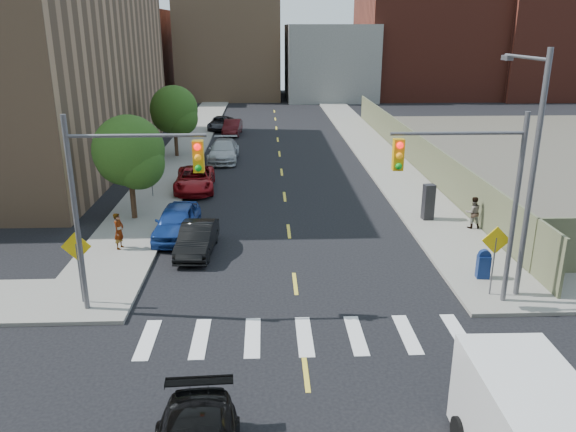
{
  "coord_description": "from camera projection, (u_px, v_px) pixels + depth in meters",
  "views": [
    {
      "loc": [
        -1.09,
        -12.12,
        9.61
      ],
      "look_at": [
        -0.18,
        10.45,
        2.0
      ],
      "focal_mm": 35.0,
      "sensor_mm": 36.0,
      "label": 1
    }
  ],
  "objects": [
    {
      "name": "signal_ne",
      "position": [
        474.0,
        185.0,
        19.05
      ],
      "size": [
        4.59,
        0.3,
        7.0
      ],
      "color": "#59595E",
      "rests_on": "ground"
    },
    {
      "name": "tree_west_near",
      "position": [
        129.0,
        155.0,
        28.36
      ],
      "size": [
        3.66,
        3.64,
        5.52
      ],
      "color": "#332114",
      "rests_on": "ground"
    },
    {
      "name": "tree_west_far",
      "position": [
        174.0,
        112.0,
        42.56
      ],
      "size": [
        3.66,
        3.64,
        5.52
      ],
      "color": "#332114",
      "rests_on": "ground"
    },
    {
      "name": "warn_sign_nw",
      "position": [
        77.0,
        255.0,
        19.8
      ],
      "size": [
        1.06,
        0.06,
        2.83
      ],
      "color": "#59595E",
      "rests_on": "ground"
    },
    {
      "name": "parked_car_silver",
      "position": [
        224.0,
        151.0,
        42.32
      ],
      "size": [
        2.23,
        5.36,
        1.55
      ],
      "primitive_type": "imported",
      "rotation": [
        0.0,
        0.0,
        -0.01
      ],
      "color": "#A1A5A9",
      "rests_on": "ground"
    },
    {
      "name": "streetlight_ne",
      "position": [
        529.0,
        159.0,
        19.76
      ],
      "size": [
        0.25,
        3.7,
        9.0
      ],
      "color": "#59595E",
      "rests_on": "ground"
    },
    {
      "name": "bg_bldg_center",
      "position": [
        329.0,
        62.0,
        79.58
      ],
      "size": [
        12.0,
        16.0,
        10.0
      ],
      "primitive_type": "cube",
      "color": "gray",
      "rests_on": "ground"
    },
    {
      "name": "mailbox",
      "position": [
        483.0,
        264.0,
        22.16
      ],
      "size": [
        0.51,
        0.41,
        1.19
      ],
      "rotation": [
        0.0,
        0.0,
        -0.07
      ],
      "color": "navy",
      "rests_on": "sidewalk_ne"
    },
    {
      "name": "ground",
      "position": [
        311.0,
        417.0,
        14.58
      ],
      "size": [
        160.0,
        160.0,
        0.0
      ],
      "primitive_type": "plane",
      "color": "black",
      "rests_on": "ground"
    },
    {
      "name": "bg_bldg_west",
      "position": [
        115.0,
        55.0,
        78.11
      ],
      "size": [
        14.0,
        18.0,
        12.0
      ],
      "primitive_type": "cube",
      "color": "#592319",
      "rests_on": "ground"
    },
    {
      "name": "pedestrian_west",
      "position": [
        119.0,
        231.0,
        25.04
      ],
      "size": [
        0.54,
        0.69,
        1.66
      ],
      "primitive_type": "imported",
      "rotation": [
        0.0,
        0.0,
        1.32
      ],
      "color": "gray",
      "rests_on": "sidewalk_nw"
    },
    {
      "name": "parked_car_grey",
      "position": [
        221.0,
        123.0,
        55.26
      ],
      "size": [
        2.5,
        4.81,
        1.29
      ],
      "primitive_type": "imported",
      "rotation": [
        0.0,
        0.0,
        -0.08
      ],
      "color": "black",
      "rests_on": "ground"
    },
    {
      "name": "warn_sign_ne",
      "position": [
        495.0,
        248.0,
        20.37
      ],
      "size": [
        1.06,
        0.06,
        2.83
      ],
      "color": "#59595E",
      "rests_on": "ground"
    },
    {
      "name": "parked_car_white",
      "position": [
        224.0,
        153.0,
        41.89
      ],
      "size": [
        1.9,
        4.04,
        1.34
      ],
      "primitive_type": "imported",
      "rotation": [
        0.0,
        0.0,
        -0.08
      ],
      "color": "silver",
      "rests_on": "ground"
    },
    {
      "name": "parked_car_black",
      "position": [
        197.0,
        239.0,
        24.98
      ],
      "size": [
        1.67,
        4.15,
        1.34
      ],
      "primitive_type": "imported",
      "rotation": [
        0.0,
        0.0,
        -0.06
      ],
      "color": "black",
      "rests_on": "ground"
    },
    {
      "name": "sidewalk_nw",
      "position": [
        196.0,
        133.0,
        53.56
      ],
      "size": [
        3.5,
        73.0,
        0.15
      ],
      "primitive_type": "cube",
      "color": "gray",
      "rests_on": "ground"
    },
    {
      "name": "fence_north",
      "position": [
        412.0,
        148.0,
        41.06
      ],
      "size": [
        0.12,
        44.0,
        2.5
      ],
      "primitive_type": "cube",
      "color": "#545A3F",
      "rests_on": "ground"
    },
    {
      "name": "pedestrian_east",
      "position": [
        473.0,
        212.0,
        27.65
      ],
      "size": [
        0.79,
        0.62,
        1.6
      ],
      "primitive_type": "imported",
      "rotation": [
        0.0,
        0.0,
        3.16
      ],
      "color": "gray",
      "rests_on": "sidewalk_ne"
    },
    {
      "name": "sidewalk_ne",
      "position": [
        357.0,
        131.0,
        54.15
      ],
      "size": [
        3.5,
        73.0,
        0.15
      ],
      "primitive_type": "cube",
      "color": "gray",
      "rests_on": "ground"
    },
    {
      "name": "parked_car_red",
      "position": [
        195.0,
        179.0,
        34.63
      ],
      "size": [
        2.63,
        5.2,
        1.41
      ],
      "primitive_type": "imported",
      "rotation": [
        0.0,
        0.0,
        0.06
      ],
      "color": "maroon",
      "rests_on": "ground"
    },
    {
      "name": "parked_car_maroon",
      "position": [
        232.0,
        127.0,
        52.64
      ],
      "size": [
        1.78,
        4.37,
        1.41
      ],
      "primitive_type": "imported",
      "rotation": [
        0.0,
        0.0,
        -0.07
      ],
      "color": "#390B0E",
      "rests_on": "ground"
    },
    {
      "name": "payphone",
      "position": [
        428.0,
        202.0,
        28.89
      ],
      "size": [
        0.61,
        0.53,
        1.85
      ],
      "primitive_type": "cube",
      "rotation": [
        0.0,
        0.0,
        0.15
      ],
      "color": "black",
      "rests_on": "sidewalk_ne"
    },
    {
      "name": "parked_car_blue",
      "position": [
        177.0,
        221.0,
        26.88
      ],
      "size": [
        2.07,
        4.67,
        1.56
      ],
      "primitive_type": "imported",
      "rotation": [
        0.0,
        0.0,
        -0.05
      ],
      "color": "navy",
      "rests_on": "ground"
    },
    {
      "name": "bg_bldg_fareast",
      "position": [
        540.0,
        32.0,
        79.44
      ],
      "size": [
        14.0,
        16.0,
        18.0
      ],
      "primitive_type": "cube",
      "color": "#592319",
      "rests_on": "ground"
    },
    {
      "name": "warn_sign_midwest",
      "position": [
        151.0,
        165.0,
        32.58
      ],
      "size": [
        1.06,
        0.06,
        2.83
      ],
      "color": "#59595E",
      "rests_on": "ground"
    },
    {
      "name": "bg_bldg_east",
      "position": [
        424.0,
        39.0,
        81.05
      ],
      "size": [
        18.0,
        18.0,
        16.0
      ],
      "primitive_type": "cube",
      "color": "#592319",
      "rests_on": "ground"
    },
    {
      "name": "signal_nw",
      "position": [
        119.0,
        189.0,
        18.59
      ],
      "size": [
        4.59,
        0.3,
        7.0
      ],
      "color": "#59595E",
      "rests_on": "ground"
    },
    {
      "name": "bg_bldg_midwest",
      "position": [
        230.0,
        43.0,
        80.14
      ],
      "size": [
        14.0,
        16.0,
        15.0
      ],
      "primitive_type": "cube",
      "color": "#8C6B4C",
      "rests_on": "ground"
    }
  ]
}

